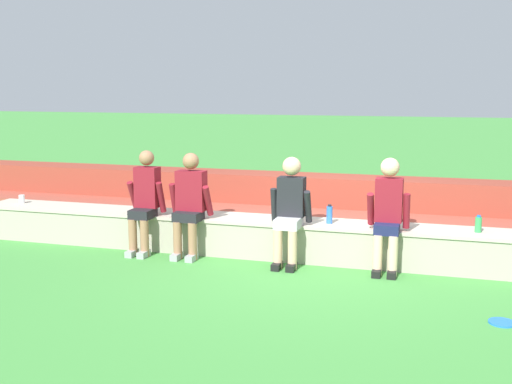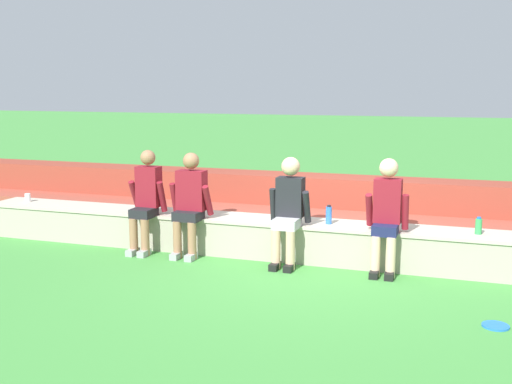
{
  "view_description": "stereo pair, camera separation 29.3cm",
  "coord_description": "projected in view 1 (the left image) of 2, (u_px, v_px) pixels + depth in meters",
  "views": [
    {
      "loc": [
        1.52,
        -7.35,
        2.18
      ],
      "look_at": [
        -0.78,
        0.29,
        0.83
      ],
      "focal_mm": 44.01,
      "sensor_mm": 36.0,
      "label": 1
    },
    {
      "loc": [
        1.8,
        -7.26,
        2.18
      ],
      "look_at": [
        -0.78,
        0.29,
        0.83
      ],
      "focal_mm": 44.01,
      "sensor_mm": 36.0,
      "label": 2
    }
  ],
  "objects": [
    {
      "name": "stone_seating_wall",
      "position": [
        315.0,
        239.0,
        7.97
      ],
      "size": [
        9.63,
        0.62,
        0.49
      ],
      "color": "#A8A08E",
      "rests_on": "ground"
    },
    {
      "name": "person_far_left",
      "position": [
        145.0,
        200.0,
        8.24
      ],
      "size": [
        0.49,
        0.54,
        1.35
      ],
      "color": "#996B4C",
      "rests_on": "ground"
    },
    {
      "name": "water_bottle_near_left",
      "position": [
        329.0,
        214.0,
        7.83
      ],
      "size": [
        0.08,
        0.08,
        0.24
      ],
      "color": "blue",
      "rests_on": "stone_seating_wall"
    },
    {
      "name": "person_center",
      "position": [
        290.0,
        208.0,
        7.66
      ],
      "size": [
        0.51,
        0.57,
        1.33
      ],
      "color": "#DBAD89",
      "rests_on": "ground"
    },
    {
      "name": "person_right_of_center",
      "position": [
        388.0,
        212.0,
        7.36
      ],
      "size": [
        0.5,
        0.52,
        1.35
      ],
      "color": "beige",
      "rests_on": "ground"
    },
    {
      "name": "brick_bleachers",
      "position": [
        332.0,
        213.0,
        9.13
      ],
      "size": [
        13.29,
        1.25,
        0.87
      ],
      "color": "#9C4536",
      "rests_on": "ground"
    },
    {
      "name": "plastic_cup_right_end",
      "position": [
        22.0,
        199.0,
        9.18
      ],
      "size": [
        0.08,
        0.08,
        0.12
      ],
      "primitive_type": "cylinder",
      "color": "white",
      "rests_on": "stone_seating_wall"
    },
    {
      "name": "frisbee",
      "position": [
        502.0,
        323.0,
        5.83
      ],
      "size": [
        0.25,
        0.25,
        0.02
      ],
      "primitive_type": "cylinder",
      "color": "blue",
      "rests_on": "ground"
    },
    {
      "name": "person_left_of_center",
      "position": [
        190.0,
        202.0,
        8.04
      ],
      "size": [
        0.55,
        0.49,
        1.34
      ],
      "color": "#996B4C",
      "rests_on": "ground"
    },
    {
      "name": "ground_plane",
      "position": [
        310.0,
        265.0,
        7.74
      ],
      "size": [
        80.0,
        80.0,
        0.0
      ],
      "primitive_type": "plane",
      "color": "#428E3D"
    },
    {
      "name": "water_bottle_mid_left",
      "position": [
        478.0,
        224.0,
        7.35
      ],
      "size": [
        0.08,
        0.08,
        0.2
      ],
      "color": "green",
      "rests_on": "stone_seating_wall"
    }
  ]
}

